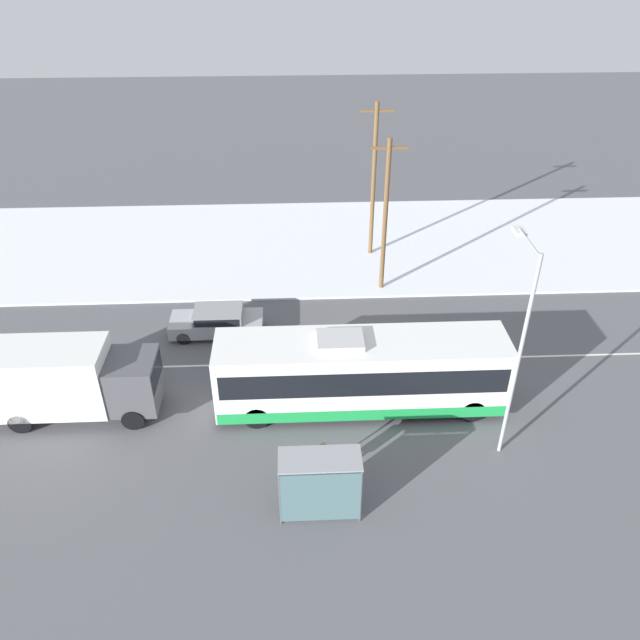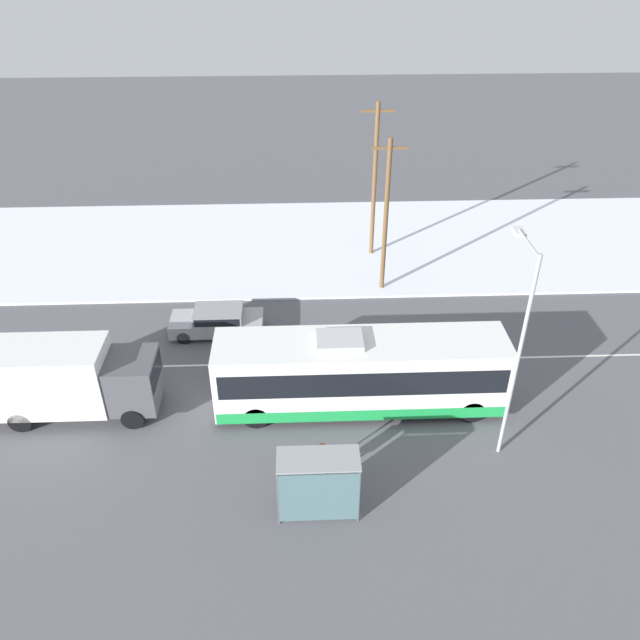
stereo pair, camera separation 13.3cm
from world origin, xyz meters
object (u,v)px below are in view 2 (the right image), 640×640
at_px(sedan_car, 218,320).
at_px(bus_shelter, 319,480).
at_px(streetlamp, 518,332).
at_px(utility_pole_roadside, 386,215).
at_px(utility_pole_snowlot, 375,180).
at_px(box_truck, 66,378).
at_px(city_bus, 360,373).
at_px(pedestrian_at_stop, 322,458).

height_order(sedan_car, bus_shelter, bus_shelter).
bearing_deg(streetlamp, utility_pole_roadside, 103.88).
bearing_deg(utility_pole_snowlot, utility_pole_roadside, -88.21).
bearing_deg(bus_shelter, utility_pole_snowlot, 78.60).
bearing_deg(streetlamp, bus_shelter, -155.57).
distance_m(box_truck, streetlamp, 17.21).
distance_m(box_truck, utility_pole_snowlot, 19.41).
relative_size(city_bus, utility_pole_roadside, 1.41).
bearing_deg(sedan_car, pedestrian_at_stop, 115.69).
xyz_separation_m(sedan_car, utility_pole_roadside, (8.43, 3.92, 3.57)).
xyz_separation_m(box_truck, utility_pole_roadside, (13.75, 9.43, 2.56)).
bearing_deg(streetlamp, city_bus, 154.08).
bearing_deg(streetlamp, sedan_car, 144.91).
bearing_deg(box_truck, sedan_car, 46.01).
bearing_deg(sedan_car, utility_pole_snowlot, -135.99).
height_order(pedestrian_at_stop, streetlamp, streetlamp).
relative_size(city_bus, sedan_car, 2.62).
distance_m(sedan_car, utility_pole_roadside, 9.95).
height_order(box_truck, utility_pole_roadside, utility_pole_roadside).
relative_size(bus_shelter, utility_pole_snowlot, 0.30).
distance_m(box_truck, pedestrian_at_stop, 10.77).
distance_m(city_bus, utility_pole_snowlot, 14.02).
bearing_deg(city_bus, sedan_car, 138.82).
bearing_deg(sedan_car, streetlamp, 144.91).
distance_m(bus_shelter, streetlamp, 8.38).
relative_size(streetlamp, utility_pole_roadside, 1.01).
xyz_separation_m(pedestrian_at_stop, streetlamp, (6.75, 1.62, 4.06)).
distance_m(streetlamp, utility_pole_roadside, 12.29).
height_order(sedan_car, pedestrian_at_stop, pedestrian_at_stop).
xyz_separation_m(utility_pole_roadside, utility_pole_snowlot, (-0.13, 4.10, 0.33)).
bearing_deg(utility_pole_roadside, streetlamp, -76.12).
relative_size(box_truck, utility_pole_roadside, 0.82).
distance_m(city_bus, utility_pole_roadside, 10.04).
bearing_deg(utility_pole_roadside, pedestrian_at_stop, -105.71).
xyz_separation_m(bus_shelter, utility_pole_roadside, (3.99, 15.05, 2.64)).
relative_size(box_truck, pedestrian_at_stop, 3.74).
height_order(box_truck, bus_shelter, box_truck).
distance_m(city_bus, streetlamp, 6.61).
bearing_deg(utility_pole_roadside, city_bus, -102.51).
bearing_deg(utility_pole_roadside, box_truck, -145.56).
height_order(box_truck, sedan_car, box_truck).
height_order(sedan_car, utility_pole_roadside, utility_pole_roadside).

